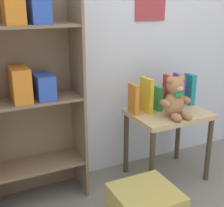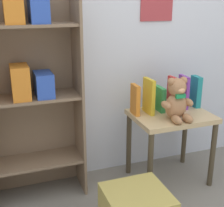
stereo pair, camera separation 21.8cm
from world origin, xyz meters
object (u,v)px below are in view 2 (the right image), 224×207
at_px(display_table, 171,125).
at_px(book_standing_yellow, 149,96).
at_px(bookshelf_side, 31,82).
at_px(book_standing_green, 159,99).
at_px(book_standing_red, 172,93).
at_px(teddy_bear, 177,101).
at_px(book_standing_orange, 135,100).
at_px(book_standing_teal, 196,92).
at_px(book_standing_purple, 183,92).

xyz_separation_m(display_table, book_standing_yellow, (-0.16, 0.08, 0.22)).
relative_size(bookshelf_side, display_table, 2.55).
bearing_deg(book_standing_green, book_standing_red, -4.22).
distance_m(teddy_bear, book_standing_orange, 0.30).
xyz_separation_m(bookshelf_side, book_standing_teal, (1.24, -0.10, -0.16)).
bearing_deg(book_standing_orange, book_standing_green, 5.35).
xyz_separation_m(book_standing_orange, book_standing_red, (0.31, 0.00, 0.02)).
height_order(book_standing_green, book_standing_teal, book_standing_teal).
bearing_deg(bookshelf_side, book_standing_orange, -7.66).
height_order(book_standing_red, book_standing_purple, book_standing_red).
distance_m(teddy_bear, book_standing_teal, 0.34).
relative_size(book_standing_red, book_standing_purple, 1.01).
xyz_separation_m(teddy_bear, book_standing_orange, (-0.23, 0.19, -0.03)).
xyz_separation_m(book_standing_orange, book_standing_purple, (0.41, 0.01, 0.02)).
distance_m(book_standing_orange, book_standing_teal, 0.52).
bearing_deg(book_standing_green, bookshelf_side, 175.65).
relative_size(teddy_bear, book_standing_yellow, 1.15).
bearing_deg(bookshelf_side, book_standing_yellow, -7.55).
xyz_separation_m(book_standing_orange, book_standing_yellow, (0.10, -0.01, 0.02)).
height_order(display_table, book_standing_green, book_standing_green).
distance_m(teddy_bear, book_standing_green, 0.21).
bearing_deg(teddy_bear, book_standing_red, 68.54).
bearing_deg(book_standing_purple, display_table, -145.47).
distance_m(bookshelf_side, book_standing_purple, 1.15).
distance_m(book_standing_yellow, book_standing_teal, 0.41).
xyz_separation_m(display_table, book_standing_red, (0.05, 0.09, 0.22)).
bearing_deg(book_standing_purple, book_standing_teal, -5.10).
height_order(teddy_bear, book_standing_purple, teddy_bear).
distance_m(bookshelf_side, book_standing_red, 1.05).
bearing_deg(book_standing_red, bookshelf_side, 172.09).
bearing_deg(book_standing_red, book_standing_purple, 1.96).
bearing_deg(display_table, book_standing_teal, 18.30).
height_order(teddy_bear, book_standing_teal, teddy_bear).
distance_m(display_table, book_standing_purple, 0.29).
relative_size(bookshelf_side, book_standing_purple, 5.79).
relative_size(book_standing_green, book_standing_teal, 0.76).
relative_size(teddy_bear, book_standing_orange, 1.35).
bearing_deg(book_standing_red, book_standing_green, 172.21).
bearing_deg(book_standing_teal, book_standing_red, -179.31).
bearing_deg(bookshelf_side, book_standing_green, -5.23).
bearing_deg(display_table, teddy_bear, -103.20).
distance_m(display_table, teddy_bear, 0.25).
xyz_separation_m(teddy_bear, book_standing_red, (0.08, 0.19, -0.01)).
height_order(bookshelf_side, book_standing_orange, bookshelf_side).
height_order(book_standing_green, book_standing_purple, book_standing_purple).
bearing_deg(book_standing_red, book_standing_yellow, -178.52).
relative_size(book_standing_green, book_standing_purple, 0.73).
height_order(book_standing_orange, book_standing_red, book_standing_red).
bearing_deg(book_standing_yellow, book_standing_teal, 0.33).
height_order(book_standing_yellow, book_standing_purple, book_standing_yellow).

